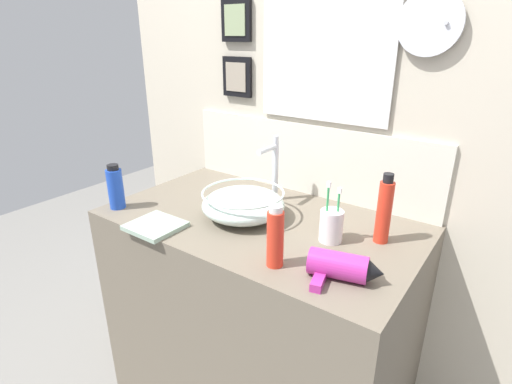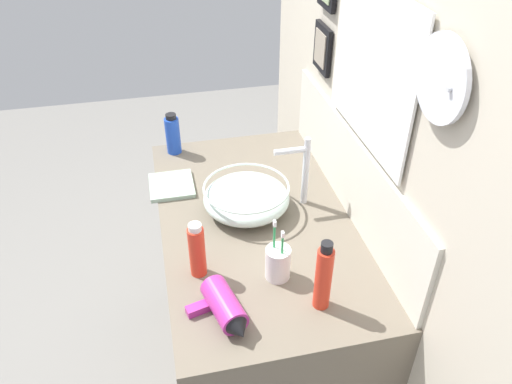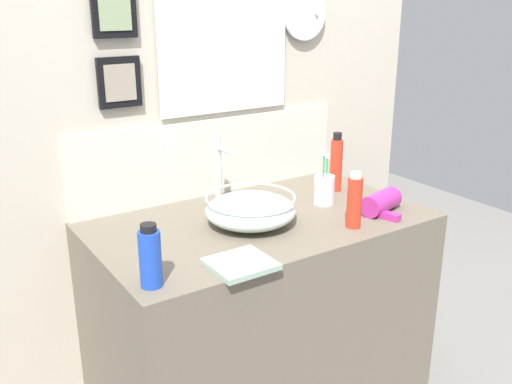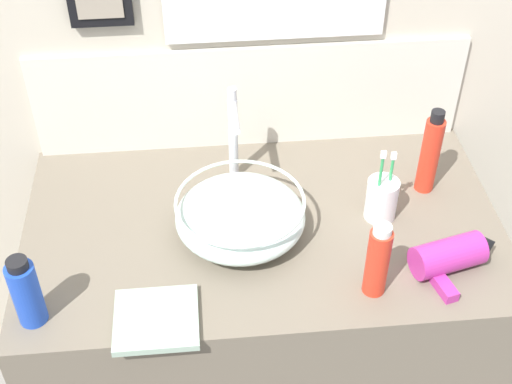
# 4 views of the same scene
# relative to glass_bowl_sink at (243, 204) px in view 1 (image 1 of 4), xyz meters

# --- Properties ---
(vanity_counter) EXTENTS (1.13, 0.66, 0.90)m
(vanity_counter) POSITION_rel_glass_bowl_sink_xyz_m (0.05, 0.03, -0.50)
(vanity_counter) COLOR #6B6051
(vanity_counter) RESTS_ON ground
(back_panel) EXTENTS (1.93, 0.10, 2.36)m
(back_panel) POSITION_rel_glass_bowl_sink_xyz_m (0.06, 0.38, 0.23)
(back_panel) COLOR beige
(back_panel) RESTS_ON ground
(glass_bowl_sink) EXTENTS (0.30, 0.30, 0.10)m
(glass_bowl_sink) POSITION_rel_glass_bowl_sink_xyz_m (0.00, 0.00, 0.00)
(glass_bowl_sink) COLOR silver
(glass_bowl_sink) RESTS_ON vanity_counter
(faucet) EXTENTS (0.02, 0.13, 0.26)m
(faucet) POSITION_rel_glass_bowl_sink_xyz_m (0.00, 0.19, 0.10)
(faucet) COLOR silver
(faucet) RESTS_ON vanity_counter
(hair_drier) EXTENTS (0.21, 0.17, 0.08)m
(hair_drier) POSITION_rel_glass_bowl_sink_xyz_m (0.46, -0.15, -0.02)
(hair_drier) COLOR #B22D8C
(hair_drier) RESTS_ON vanity_counter
(toothbrush_cup) EXTENTS (0.08, 0.08, 0.20)m
(toothbrush_cup) POSITION_rel_glass_bowl_sink_xyz_m (0.33, 0.02, 0.00)
(toothbrush_cup) COLOR white
(toothbrush_cup) RESTS_ON vanity_counter
(shampoo_bottle) EXTENTS (0.06, 0.06, 0.17)m
(shampoo_bottle) POSITION_rel_glass_bowl_sink_xyz_m (-0.45, -0.21, 0.03)
(shampoo_bottle) COLOR blue
(shampoo_bottle) RESTS_ON vanity_counter
(soap_dispenser) EXTENTS (0.05, 0.05, 0.23)m
(soap_dispenser) POSITION_rel_glass_bowl_sink_xyz_m (0.47, 0.12, 0.06)
(soap_dispenser) COLOR red
(soap_dispenser) RESTS_ON vanity_counter
(lotion_bottle) EXTENTS (0.05, 0.05, 0.19)m
(lotion_bottle) POSITION_rel_glass_bowl_sink_xyz_m (0.27, -0.20, 0.04)
(lotion_bottle) COLOR red
(lotion_bottle) RESTS_ON vanity_counter
(hand_towel) EXTENTS (0.17, 0.16, 0.02)m
(hand_towel) POSITION_rel_glass_bowl_sink_xyz_m (-0.19, -0.25, -0.05)
(hand_towel) COLOR #99B29E
(hand_towel) RESTS_ON vanity_counter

